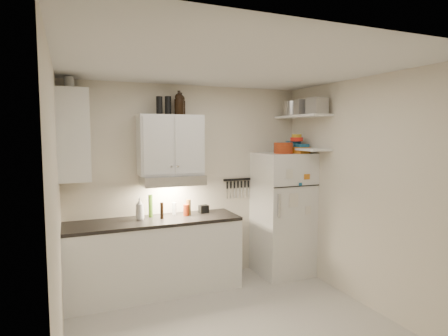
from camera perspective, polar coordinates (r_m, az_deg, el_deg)
name	(u,v)px	position (r m, az deg, el deg)	size (l,w,h in m)	color
floor	(236,330)	(4.11, 1.78, -23.51)	(3.20, 3.00, 0.02)	beige
ceiling	(236,65)	(3.66, 1.91, 15.37)	(3.20, 3.00, 0.02)	white
back_wall	(189,183)	(5.06, -5.29, -2.33)	(3.20, 0.02, 2.60)	beige
left_wall	(55,216)	(3.34, -24.32, -6.75)	(0.02, 3.00, 2.60)	beige
right_wall	(364,192)	(4.56, 20.59, -3.48)	(0.02, 3.00, 2.60)	beige
base_cabinet	(155,258)	(4.82, -10.48, -13.28)	(2.10, 0.60, 0.88)	white
countertop	(154,221)	(4.70, -10.58, -7.96)	(2.10, 0.62, 0.04)	black
upper_cabinet	(170,145)	(4.76, -8.16, 3.51)	(0.80, 0.33, 0.75)	white
side_cabinet	(73,135)	(4.47, -21.99, 4.66)	(0.33, 0.55, 1.00)	white
range_hood	(172,180)	(4.74, -7.90, -1.78)	(0.76, 0.46, 0.12)	silver
fridge	(283,214)	(5.34, 8.92, -6.88)	(0.70, 0.68, 1.70)	white
shelf_hi	(302,116)	(5.22, 11.81, 7.72)	(0.30, 0.95, 0.03)	white
shelf_lo	(301,149)	(5.22, 11.72, 2.89)	(0.30, 0.95, 0.03)	white
knife_strip	(237,180)	(5.28, 2.05, -1.76)	(0.42, 0.02, 0.03)	black
dutch_oven	(283,148)	(5.07, 9.02, 3.02)	(0.26, 0.26, 0.15)	maroon
book_stack	(298,150)	(5.17, 11.26, 2.68)	(0.20, 0.25, 0.08)	orange
spice_jar	(291,149)	(5.17, 10.14, 2.86)	(0.07, 0.07, 0.11)	silver
stock_pot	(293,109)	(5.50, 10.54, 8.86)	(0.29, 0.29, 0.21)	silver
tin_a	(303,107)	(5.15, 11.98, 9.04)	(0.20, 0.18, 0.20)	#AAAAAD
tin_b	(317,106)	(4.93, 13.99, 9.19)	(0.21, 0.21, 0.21)	#AAAAAD
bowl_teal	(293,144)	(5.35, 10.54, 3.59)	(0.22, 0.22, 0.09)	#16527B
bowl_orange	(297,139)	(5.26, 11.01, 4.31)	(0.17, 0.17, 0.05)	red
bowl_yellow	(297,136)	(5.26, 11.02, 4.83)	(0.14, 0.14, 0.04)	gold
plates	(302,146)	(5.20, 11.79, 3.33)	(0.21, 0.21, 0.05)	#16527B
growler_a	(179,104)	(4.75, -6.86, 9.70)	(0.12, 0.12, 0.28)	black
growler_b	(181,105)	(4.89, -6.59, 9.54)	(0.11, 0.11, 0.27)	black
thermos_a	(168,106)	(4.76, -8.52, 9.39)	(0.08, 0.08, 0.23)	black
thermos_b	(159,106)	(4.71, -9.83, 9.37)	(0.08, 0.08, 0.22)	black
side_jar	(69,83)	(4.54, -22.54, 11.86)	(0.11, 0.11, 0.14)	silver
soap_bottle	(140,208)	(4.67, -12.72, -5.91)	(0.12, 0.12, 0.30)	white
pepper_mill	(188,207)	(4.86, -5.44, -5.98)	(0.06, 0.06, 0.20)	brown
oil_bottle	(151,206)	(4.80, -11.13, -5.69)	(0.05, 0.05, 0.29)	#3A6318
vinegar_bottle	(162,210)	(4.70, -9.46, -6.40)	(0.04, 0.04, 0.21)	black
clear_bottle	(174,209)	(4.89, -7.58, -6.18)	(0.05, 0.05, 0.16)	silver
red_jar	(186,210)	(4.83, -5.81, -6.41)	(0.07, 0.07, 0.14)	maroon
caddy	(204,209)	(4.99, -3.12, -6.26)	(0.12, 0.09, 0.10)	black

